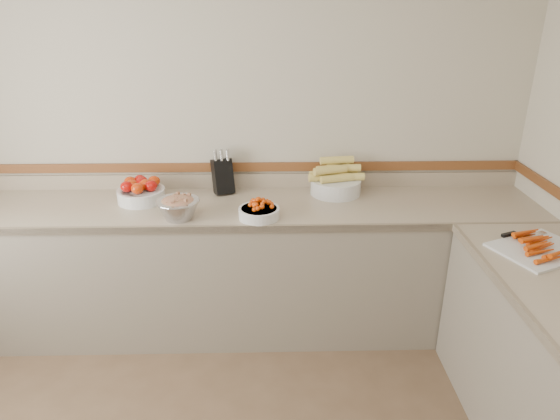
{
  "coord_description": "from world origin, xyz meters",
  "views": [
    {
      "loc": [
        0.29,
        -1.24,
        2.1
      ],
      "look_at": [
        0.35,
        1.35,
        1.0
      ],
      "focal_mm": 32.0,
      "sensor_mm": 36.0,
      "label": 1
    }
  ],
  "objects_px": {
    "cherry_tomato_bowl": "(259,211)",
    "cutting_board": "(540,247)",
    "tomato_bowl": "(141,191)",
    "corn_bowl": "(336,182)",
    "knife_block": "(223,175)",
    "rhubarb_bowl": "(178,207)"
  },
  "relations": [
    {
      "from": "tomato_bowl",
      "to": "cutting_board",
      "type": "height_order",
      "value": "tomato_bowl"
    },
    {
      "from": "tomato_bowl",
      "to": "knife_block",
      "type": "bearing_deg",
      "value": 15.22
    },
    {
      "from": "knife_block",
      "to": "tomato_bowl",
      "type": "height_order",
      "value": "knife_block"
    },
    {
      "from": "knife_block",
      "to": "cutting_board",
      "type": "distance_m",
      "value": 1.92
    },
    {
      "from": "cherry_tomato_bowl",
      "to": "corn_bowl",
      "type": "bearing_deg",
      "value": 38.09
    },
    {
      "from": "tomato_bowl",
      "to": "cutting_board",
      "type": "distance_m",
      "value": 2.34
    },
    {
      "from": "corn_bowl",
      "to": "knife_block",
      "type": "bearing_deg",
      "value": 177.31
    },
    {
      "from": "cherry_tomato_bowl",
      "to": "corn_bowl",
      "type": "relative_size",
      "value": 0.66
    },
    {
      "from": "corn_bowl",
      "to": "cutting_board",
      "type": "relative_size",
      "value": 0.69
    },
    {
      "from": "cherry_tomato_bowl",
      "to": "cutting_board",
      "type": "height_order",
      "value": "cherry_tomato_bowl"
    },
    {
      "from": "cherry_tomato_bowl",
      "to": "knife_block",
      "type": "bearing_deg",
      "value": 119.72
    },
    {
      "from": "corn_bowl",
      "to": "rhubarb_bowl",
      "type": "distance_m",
      "value": 1.05
    },
    {
      "from": "knife_block",
      "to": "corn_bowl",
      "type": "bearing_deg",
      "value": -2.69
    },
    {
      "from": "knife_block",
      "to": "rhubarb_bowl",
      "type": "bearing_deg",
      "value": -117.91
    },
    {
      "from": "knife_block",
      "to": "cutting_board",
      "type": "bearing_deg",
      "value": -27.48
    },
    {
      "from": "corn_bowl",
      "to": "cutting_board",
      "type": "height_order",
      "value": "corn_bowl"
    },
    {
      "from": "cherry_tomato_bowl",
      "to": "corn_bowl",
      "type": "distance_m",
      "value": 0.64
    },
    {
      "from": "knife_block",
      "to": "cherry_tomato_bowl",
      "type": "distance_m",
      "value": 0.5
    },
    {
      "from": "tomato_bowl",
      "to": "corn_bowl",
      "type": "xyz_separation_m",
      "value": [
        1.26,
        0.1,
        0.02
      ]
    },
    {
      "from": "knife_block",
      "to": "cutting_board",
      "type": "height_order",
      "value": "knife_block"
    },
    {
      "from": "cherry_tomato_bowl",
      "to": "rhubarb_bowl",
      "type": "bearing_deg",
      "value": 179.97
    },
    {
      "from": "knife_block",
      "to": "corn_bowl",
      "type": "xyz_separation_m",
      "value": [
        0.75,
        -0.04,
        -0.04
      ]
    }
  ]
}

